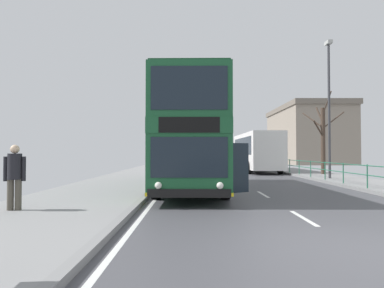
% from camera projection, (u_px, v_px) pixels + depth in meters
% --- Properties ---
extents(ground, '(15.80, 140.00, 0.20)m').
position_uv_depth(ground, '(310.00, 245.00, 5.87)').
color(ground, '#48484D').
extents(double_decker_bus_main, '(3.18, 11.07, 4.32)m').
position_uv_depth(double_decker_bus_main, '(192.00, 137.00, 15.24)').
color(double_decker_bus_main, '#19512D').
rests_on(double_decker_bus_main, ground).
extents(background_bus_far_lane, '(2.73, 9.61, 3.16)m').
position_uv_depth(background_bus_far_lane, '(257.00, 151.00, 29.05)').
color(background_bus_far_lane, white).
rests_on(background_bus_far_lane, ground).
extents(pedestrian_railing_far_kerb, '(0.05, 31.70, 0.97)m').
position_uv_depth(pedestrian_railing_far_kerb, '(311.00, 166.00, 20.99)').
color(pedestrian_railing_far_kerb, '#236B4C').
rests_on(pedestrian_railing_far_kerb, ground).
extents(pedestrian_companion, '(0.55, 0.38, 1.65)m').
position_uv_depth(pedestrian_companion, '(15.00, 173.00, 8.80)').
color(pedestrian_companion, '#4C473D').
rests_on(pedestrian_companion, ground).
extents(street_lamp_far_side, '(0.28, 0.60, 7.89)m').
position_uv_depth(street_lamp_far_side, '(329.00, 99.00, 19.99)').
color(street_lamp_far_side, '#38383D').
rests_on(street_lamp_far_side, ground).
extents(bare_tree_far_00, '(2.39, 2.53, 5.52)m').
position_uv_depth(bare_tree_far_00, '(323.00, 137.00, 23.78)').
color(bare_tree_far_00, '#423328').
rests_on(bare_tree_far_00, ground).
extents(background_building_00, '(8.54, 17.56, 8.47)m').
position_uv_depth(background_building_00, '(307.00, 135.00, 52.43)').
color(background_building_00, gray).
rests_on(background_building_00, ground).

